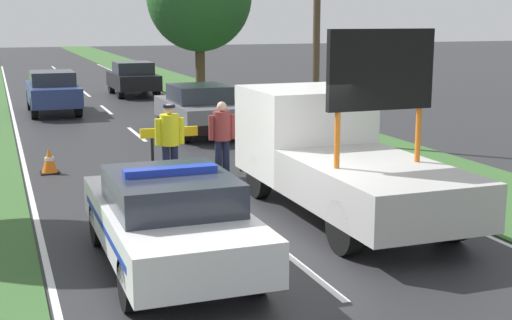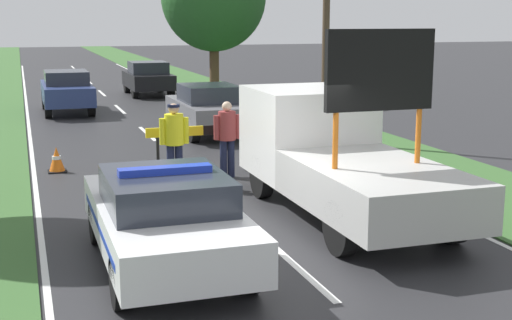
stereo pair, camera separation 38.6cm
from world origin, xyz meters
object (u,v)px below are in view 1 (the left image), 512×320
(road_barrier, at_px, (197,135))
(queued_car_sedan_black, at_px, (133,78))
(work_truck, at_px, (332,152))
(traffic_cone_centre_front, at_px, (309,155))
(pedestrian_civilian, at_px, (222,133))
(traffic_cone_near_police, at_px, (49,161))
(queued_car_suv_grey, at_px, (199,108))
(utility_pole, at_px, (317,22))
(queued_car_hatch_blue, at_px, (53,91))
(police_officer, at_px, (170,137))
(police_car, at_px, (170,218))

(road_barrier, height_order, queued_car_sedan_black, queued_car_sedan_black)
(work_truck, relative_size, traffic_cone_centre_front, 8.21)
(pedestrian_civilian, bearing_deg, road_barrier, 104.79)
(traffic_cone_near_police, bearing_deg, queued_car_suv_grey, 41.75)
(queued_car_suv_grey, height_order, queued_car_sedan_black, queued_car_sedan_black)
(utility_pole, bearing_deg, queued_car_suv_grey, 136.11)
(pedestrian_civilian, relative_size, utility_pole, 0.26)
(pedestrian_civilian, relative_size, traffic_cone_centre_front, 2.36)
(traffic_cone_near_police, relative_size, queued_car_sedan_black, 0.15)
(queued_car_hatch_blue, relative_size, utility_pole, 0.67)
(police_officer, distance_m, queued_car_hatch_blue, 12.96)
(queued_car_sedan_black, height_order, utility_pole, utility_pole)
(police_officer, xyz_separation_m, pedestrian_civilian, (1.26, 0.36, -0.04))
(police_officer, bearing_deg, police_car, 79.58)
(police_car, height_order, traffic_cone_centre_front, police_car)
(pedestrian_civilian, bearing_deg, queued_car_sedan_black, 60.13)
(work_truck, xyz_separation_m, police_officer, (-2.37, 2.88, -0.04))
(police_officer, height_order, traffic_cone_centre_front, police_officer)
(police_car, xyz_separation_m, work_truck, (3.55, 2.06, 0.36))
(queued_car_suv_grey, bearing_deg, pedestrian_civilian, 79.35)
(queued_car_suv_grey, height_order, queued_car_hatch_blue, queued_car_hatch_blue)
(traffic_cone_centre_front, xyz_separation_m, queued_car_suv_grey, (-1.04, 5.91, 0.45))
(road_barrier, xyz_separation_m, traffic_cone_centre_front, (2.60, -0.40, -0.56))
(police_officer, xyz_separation_m, utility_pole, (5.10, 3.75, 2.35))
(work_truck, distance_m, road_barrier, 4.05)
(police_car, distance_m, traffic_cone_near_police, 7.19)
(pedestrian_civilian, xyz_separation_m, utility_pole, (3.84, 3.40, 2.39))
(pedestrian_civilian, distance_m, traffic_cone_near_police, 4.08)
(traffic_cone_near_police, height_order, utility_pole, utility_pole)
(police_car, height_order, traffic_cone_near_police, police_car)
(traffic_cone_near_police, xyz_separation_m, queued_car_sedan_black, (4.90, 15.97, 0.50))
(work_truck, bearing_deg, road_barrier, -64.82)
(pedestrian_civilian, height_order, queued_car_sedan_black, pedestrian_civilian)
(work_truck, relative_size, utility_pole, 0.90)
(police_car, distance_m, road_barrier, 6.15)
(police_officer, distance_m, traffic_cone_centre_front, 3.53)
(traffic_cone_centre_front, bearing_deg, pedestrian_civilian, -177.48)
(police_officer, bearing_deg, traffic_cone_centre_front, -169.52)
(queued_car_hatch_blue, distance_m, utility_pole, 11.49)
(work_truck, relative_size, road_barrier, 2.28)
(road_barrier, xyz_separation_m, queued_car_hatch_blue, (-2.24, 12.02, -0.08))
(police_car, height_order, utility_pole, utility_pole)
(work_truck, bearing_deg, traffic_cone_near_police, -43.98)
(traffic_cone_centre_front, bearing_deg, road_barrier, 171.15)
(utility_pole, bearing_deg, traffic_cone_near_police, -167.74)
(road_barrier, height_order, pedestrian_civilian, pedestrian_civilian)
(pedestrian_civilian, bearing_deg, work_truck, -96.80)
(queued_car_suv_grey, relative_size, queued_car_sedan_black, 1.08)
(police_car, bearing_deg, police_officer, 79.50)
(police_car, xyz_separation_m, queued_car_sedan_black, (3.74, 23.06, 0.06))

